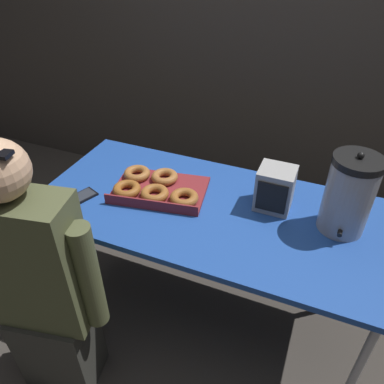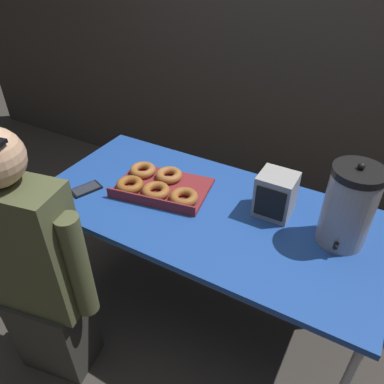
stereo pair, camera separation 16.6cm
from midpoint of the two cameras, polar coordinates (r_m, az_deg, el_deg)
ground_plane at (r=2.19m, az=-0.38°, el=-17.30°), size 12.00×12.00×0.00m
folding_table at (r=1.69m, az=-0.47°, el=-3.50°), size 1.55×0.74×0.72m
donut_box at (r=1.76m, az=-8.25°, el=0.56°), size 0.47×0.36×0.06m
coffee_urn at (r=1.55m, az=20.03°, el=-0.50°), size 0.19×0.22×0.36m
cell_phone at (r=1.81m, az=-19.07°, el=-0.81°), size 0.12×0.16×0.01m
space_heater at (r=1.64m, az=9.74°, el=0.41°), size 0.15×0.15×0.19m
person_seated at (r=1.64m, az=-24.96°, el=-13.29°), size 0.53×0.27×1.24m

